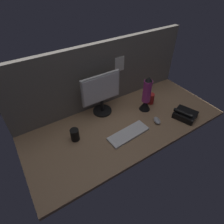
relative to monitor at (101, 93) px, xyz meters
The scene contains 9 objects.
ground_plane 35.32cm from the monitor, 70.00° to the right, with size 180.00×80.00×3.00cm, color #8C6B4C.
cubicle_wall_back 18.14cm from the monitor, 53.53° to the left, with size 180.00×5.50×62.34cm.
monitor is the anchor object (origin of this frame).
keyboard 44.31cm from the monitor, 85.41° to the right, with size 37.00×13.00×2.00cm, color silver.
mouse 56.72cm from the monitor, 49.41° to the right, with size 5.60×9.60×3.40cm, color #99999E.
mug_red_plastic 53.02cm from the monitor, 17.11° to the right, with size 7.67×7.67×10.76cm.
mug_black_travel 44.86cm from the monitor, 152.07° to the right, with size 7.18×7.18×10.72cm.
lava_lamp 42.78cm from the monitor, 27.84° to the right, with size 10.96×10.96×35.87cm.
desk_phone 80.70cm from the monitor, 39.01° to the right, with size 22.43×23.64×8.80cm.
Camera 1 is at (-77.02, -99.30, 118.79)cm, focal length 30.21 mm.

